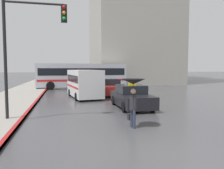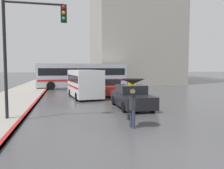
% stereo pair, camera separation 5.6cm
% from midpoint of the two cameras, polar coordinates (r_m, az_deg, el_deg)
% --- Properties ---
extents(ground_plane, '(300.00, 300.00, 0.00)m').
position_cam_midpoint_polar(ground_plane, '(6.51, 13.19, -17.91)').
color(ground_plane, '#424244').
extents(taxi, '(1.91, 4.13, 1.57)m').
position_cam_midpoint_polar(taxi, '(13.70, 5.27, -3.34)').
color(taxi, black).
rests_on(taxi, ground_plane).
extents(sedan_red, '(1.91, 4.47, 1.44)m').
position_cam_midpoint_polar(sedan_red, '(20.35, -0.33, -0.83)').
color(sedan_red, maroon).
rests_on(sedan_red, ground_plane).
extents(ambulance_van, '(2.66, 5.24, 2.32)m').
position_cam_midpoint_polar(ambulance_van, '(18.39, -7.14, 0.56)').
color(ambulance_van, white).
rests_on(ambulance_van, ground_plane).
extents(city_bus, '(11.03, 3.17, 3.04)m').
position_cam_midpoint_polar(city_bus, '(27.47, -7.70, 2.57)').
color(city_bus, '#B2B7C1').
rests_on(city_bus, ground_plane).
extents(pedestrian_with_umbrella, '(0.98, 0.98, 2.02)m').
position_cam_midpoint_polar(pedestrian_with_umbrella, '(8.92, 5.57, -1.17)').
color(pedestrian_with_umbrella, '#2D3347').
rests_on(pedestrian_with_umbrella, ground_plane).
extents(traffic_light, '(2.83, 0.38, 5.72)m').
position_cam_midpoint_polar(traffic_light, '(10.90, -20.55, 11.76)').
color(traffic_light, black).
rests_on(traffic_light, ground_plane).
extents(building_tower_far, '(10.31, 9.75, 29.12)m').
position_cam_midpoint_polar(building_tower_far, '(56.48, 11.14, 16.47)').
color(building_tower_far, gray).
rests_on(building_tower_far, ground_plane).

